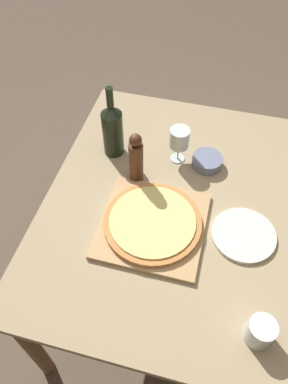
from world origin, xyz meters
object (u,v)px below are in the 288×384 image
wine_bottle (113,129)px  small_bowl (207,161)px  pizza (152,222)px  wine_glass (179,139)px  pepper_mill (136,160)px

wine_bottle → small_bowl: size_ratio=2.59×
pizza → wine_glass: (0.02, 0.36, 0.09)m
wine_bottle → pepper_mill: bearing=-44.0°
pizza → wine_glass: bearing=86.7°
wine_glass → small_bowl: size_ratio=1.28×
wine_bottle → wine_glass: size_ratio=2.03×
wine_bottle → wine_glass: bearing=5.0°
wine_bottle → small_bowl: 0.41m
pizza → wine_bottle: bearing=126.8°
wine_bottle → pepper_mill: wine_bottle is taller
pizza → wine_bottle: 0.43m
wine_glass → small_bowl: bearing=-1.6°
pizza → small_bowl: size_ratio=2.84×
pizza → wine_bottle: wine_bottle is taller
wine_glass → small_bowl: (0.13, -0.00, -0.09)m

